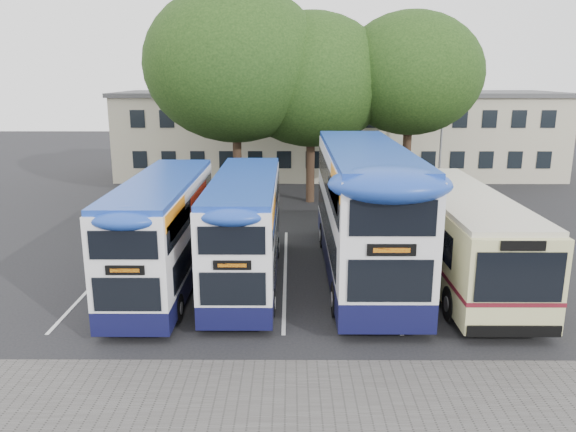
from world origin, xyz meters
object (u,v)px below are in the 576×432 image
at_px(tree_right, 411,74).
at_px(bus_dd_mid, 246,225).
at_px(bus_dd_left, 163,228).
at_px(bus_single, 459,230).
at_px(tree_left, 235,65).
at_px(tree_mid, 311,80).
at_px(bus_dd_right, 364,205).
at_px(lamp_post, 443,113).

height_order(tree_right, bus_dd_mid, tree_right).
distance_m(bus_dd_left, bus_single, 10.82).
bearing_deg(bus_dd_left, bus_single, 4.53).
relative_size(tree_left, tree_right, 1.12).
height_order(tree_mid, bus_dd_right, tree_mid).
distance_m(tree_mid, tree_right, 5.63).
distance_m(lamp_post, bus_dd_left, 21.81).
relative_size(lamp_post, bus_dd_mid, 0.96).
distance_m(bus_dd_mid, bus_dd_right, 4.48).
height_order(lamp_post, tree_left, tree_left).
xyz_separation_m(lamp_post, tree_right, (-2.75, -2.88, 2.40)).
bearing_deg(bus_single, tree_left, 127.50).
height_order(lamp_post, bus_dd_left, lamp_post).
distance_m(bus_dd_left, bus_dd_right, 7.39).
relative_size(tree_right, bus_single, 0.99).
distance_m(tree_left, bus_dd_mid, 13.95).
bearing_deg(bus_dd_right, tree_right, 71.75).
distance_m(bus_dd_mid, bus_single, 7.91).
bearing_deg(tree_left, bus_dd_right, -63.71).
distance_m(tree_right, bus_dd_mid, 16.46).
height_order(tree_mid, bus_dd_left, tree_mid).
relative_size(bus_dd_mid, bus_dd_right, 0.80).
bearing_deg(bus_dd_right, tree_mid, 97.11).
distance_m(bus_dd_right, bus_single, 3.64).
height_order(tree_left, bus_dd_left, tree_left).
xyz_separation_m(tree_left, bus_dd_mid, (1.45, -12.60, -5.81)).
bearing_deg(bus_dd_left, tree_right, 50.08).
xyz_separation_m(lamp_post, bus_dd_mid, (-11.18, -15.98, -2.91)).
height_order(bus_dd_left, bus_dd_mid, bus_dd_mid).
height_order(tree_left, bus_dd_right, tree_left).
bearing_deg(bus_single, lamp_post, 78.07).
relative_size(lamp_post, bus_single, 0.82).
bearing_deg(bus_single, bus_dd_mid, -176.90).
bearing_deg(bus_dd_right, lamp_post, 65.84).
relative_size(tree_left, bus_dd_left, 1.30).
relative_size(tree_right, bus_dd_right, 0.93).
bearing_deg(tree_mid, tree_left, -169.77).
xyz_separation_m(tree_right, bus_single, (-0.53, -12.67, -5.61)).
bearing_deg(bus_dd_left, lamp_post, 49.38).
xyz_separation_m(tree_left, tree_right, (9.88, 0.50, -0.49)).
xyz_separation_m(tree_left, tree_mid, (4.26, 0.77, -0.84)).
bearing_deg(tree_right, bus_single, -92.42).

